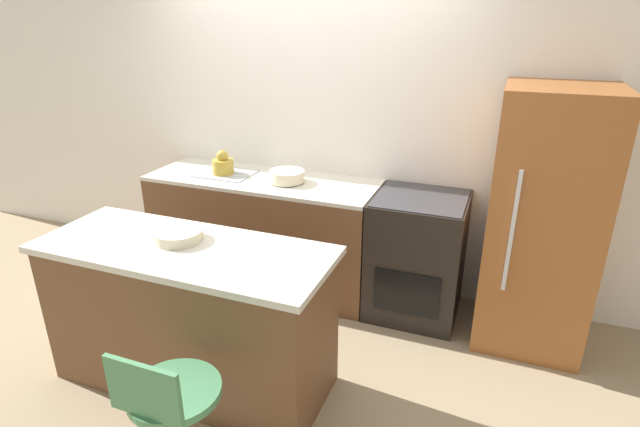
{
  "coord_description": "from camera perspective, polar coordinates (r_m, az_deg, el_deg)",
  "views": [
    {
      "loc": [
        1.5,
        -3.0,
        2.13
      ],
      "look_at": [
        0.46,
        -0.29,
        0.96
      ],
      "focal_mm": 28.0,
      "sensor_mm": 36.0,
      "label": 1
    }
  ],
  "objects": [
    {
      "name": "back_counter",
      "position": [
        4.14,
        -6.41,
        -2.01
      ],
      "size": [
        1.85,
        0.64,
        0.92
      ],
      "color": "brown",
      "rests_on": "ground_plane"
    },
    {
      "name": "stool_chair",
      "position": [
        2.6,
        -16.38,
        -21.39
      ],
      "size": [
        0.43,
        0.43,
        0.8
      ],
      "color": "#B7B7BC",
      "rests_on": "ground_plane"
    },
    {
      "name": "wall_back",
      "position": [
        4.07,
        -1.1,
        10.19
      ],
      "size": [
        8.0,
        0.06,
        2.6
      ],
      "color": "white",
      "rests_on": "ground_plane"
    },
    {
      "name": "oven_range",
      "position": [
        3.77,
        10.99,
        -4.78
      ],
      "size": [
        0.65,
        0.65,
        0.92
      ],
      "color": "black",
      "rests_on": "ground_plane"
    },
    {
      "name": "mixing_bowl",
      "position": [
        3.85,
        -3.81,
        4.3
      ],
      "size": [
        0.27,
        0.27,
        0.09
      ],
      "color": "beige",
      "rests_on": "back_counter"
    },
    {
      "name": "refrigerator",
      "position": [
        3.56,
        24.08,
        -0.86
      ],
      "size": [
        0.67,
        0.72,
        1.73
      ],
      "color": "#995628",
      "rests_on": "ground_plane"
    },
    {
      "name": "fruit_bowl",
      "position": [
        2.98,
        -15.86,
        -2.38
      ],
      "size": [
        0.28,
        0.28,
        0.06
      ],
      "color": "beige",
      "rests_on": "kitchen_island"
    },
    {
      "name": "kitchen_island",
      "position": [
        3.12,
        -14.59,
        -11.2
      ],
      "size": [
        1.72,
        0.67,
        0.91
      ],
      "color": "brown",
      "rests_on": "ground_plane"
    },
    {
      "name": "ground_plane",
      "position": [
        3.98,
        -4.75,
        -10.51
      ],
      "size": [
        14.0,
        14.0,
        0.0
      ],
      "primitive_type": "plane",
      "color": "#998466"
    },
    {
      "name": "kettle",
      "position": [
        4.1,
        -11.04,
        5.52
      ],
      "size": [
        0.17,
        0.17,
        0.19
      ],
      "color": "#B29333",
      "rests_on": "back_counter"
    }
  ]
}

